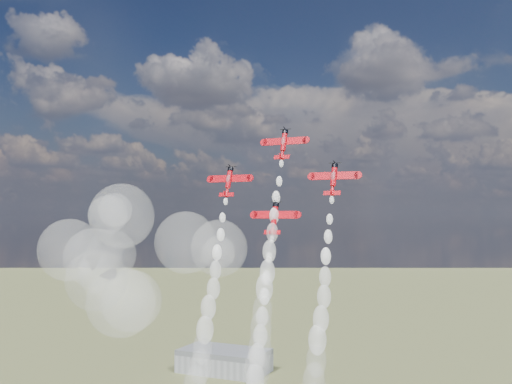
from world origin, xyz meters
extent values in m
cube|color=gray|center=(-120.00, 180.00, 5.00)|extent=(50.00, 28.00, 10.00)
cube|color=#595B60|center=(-120.00, 180.00, 11.50)|extent=(50.00, 28.00, 3.00)
cylinder|color=red|center=(-10.68, 2.55, 109.14)|extent=(1.26, 2.66, 4.84)
cylinder|color=black|center=(-10.68, 3.33, 111.53)|extent=(1.44, 1.65, 1.30)
cube|color=red|center=(-10.68, 2.93, 109.30)|extent=(10.98, 0.75, 1.77)
cube|color=white|center=(-13.65, 3.03, 109.27)|extent=(4.32, 0.18, 0.48)
cube|color=white|center=(-7.71, 3.03, 109.27)|extent=(4.32, 0.18, 0.48)
cube|color=red|center=(-10.68, 1.15, 105.34)|extent=(3.96, 0.41, 0.97)
cube|color=red|center=(-10.68, 0.45, 105.38)|extent=(0.13, 1.82, 1.59)
ellipsoid|color=silver|center=(-10.68, 2.05, 109.21)|extent=(0.99, 1.53, 2.40)
cone|color=red|center=(-10.68, 1.46, 105.99)|extent=(1.26, 1.93, 2.62)
cylinder|color=red|center=(-23.97, -0.36, 100.31)|extent=(1.26, 2.66, 4.84)
cylinder|color=black|center=(-23.97, 0.43, 102.70)|extent=(1.44, 1.65, 1.30)
cube|color=red|center=(-23.97, 0.02, 100.47)|extent=(10.98, 0.75, 1.77)
cube|color=white|center=(-26.94, 0.13, 100.43)|extent=(4.32, 0.18, 0.48)
cube|color=white|center=(-21.00, 0.13, 100.43)|extent=(4.32, 0.18, 0.48)
cube|color=red|center=(-23.97, -1.75, 96.50)|extent=(3.96, 0.41, 0.97)
cube|color=red|center=(-23.97, -2.45, 96.54)|extent=(0.13, 1.82, 1.59)
ellipsoid|color=silver|center=(-23.97, -0.86, 100.38)|extent=(0.99, 1.53, 2.40)
cone|color=red|center=(-23.97, -1.44, 97.16)|extent=(1.26, 1.93, 2.62)
cylinder|color=red|center=(2.60, -0.36, 100.31)|extent=(1.26, 2.66, 4.84)
cylinder|color=black|center=(2.60, 0.43, 102.70)|extent=(1.44, 1.65, 1.30)
cube|color=red|center=(2.60, 0.02, 100.47)|extent=(10.98, 0.75, 1.77)
cube|color=white|center=(-0.37, 0.13, 100.43)|extent=(4.32, 0.18, 0.48)
cube|color=white|center=(5.57, 0.13, 100.43)|extent=(4.32, 0.18, 0.48)
cube|color=red|center=(2.60, -1.75, 96.50)|extent=(3.96, 0.41, 0.97)
cube|color=red|center=(2.60, -2.45, 96.54)|extent=(0.13, 1.82, 1.59)
ellipsoid|color=silver|center=(2.60, -0.86, 100.38)|extent=(0.99, 1.53, 2.40)
cone|color=red|center=(2.60, -1.44, 97.16)|extent=(1.26, 1.93, 2.62)
cylinder|color=red|center=(-10.68, -3.27, 91.48)|extent=(1.26, 2.66, 4.84)
cylinder|color=black|center=(-10.68, -2.48, 93.87)|extent=(1.44, 1.65, 1.30)
cube|color=red|center=(-10.68, -2.88, 91.63)|extent=(10.98, 0.75, 1.77)
cube|color=white|center=(-13.65, -2.78, 91.60)|extent=(4.32, 0.18, 0.48)
cube|color=white|center=(-7.71, -2.78, 91.60)|extent=(4.32, 0.18, 0.48)
cube|color=red|center=(-10.68, -4.66, 87.67)|extent=(3.96, 0.41, 0.97)
cube|color=red|center=(-10.68, -5.36, 87.71)|extent=(0.13, 1.82, 1.59)
ellipsoid|color=silver|center=(-10.68, -3.76, 91.54)|extent=(0.99, 1.53, 2.40)
cone|color=red|center=(-10.68, -4.35, 88.33)|extent=(1.26, 1.93, 2.62)
sphere|color=white|center=(-10.65, 0.80, 103.76)|extent=(1.02, 1.02, 1.01)
sphere|color=white|center=(-10.60, -0.65, 99.48)|extent=(1.40, 1.40, 1.40)
sphere|color=white|center=(-10.81, -2.03, 95.66)|extent=(1.78, 1.78, 1.78)
sphere|color=white|center=(-10.87, -3.04, 91.42)|extent=(2.16, 2.16, 2.16)
sphere|color=white|center=(-10.75, -4.49, 87.59)|extent=(2.55, 2.55, 2.55)
sphere|color=white|center=(-10.93, -5.76, 83.36)|extent=(2.93, 2.93, 2.93)
sphere|color=white|center=(-10.85, -7.03, 78.77)|extent=(3.32, 3.32, 3.31)
sphere|color=white|center=(-10.91, -8.52, 75.41)|extent=(3.70, 3.70, 3.70)
sphere|color=white|center=(-10.76, -9.97, 70.77)|extent=(4.08, 4.08, 4.08)
sphere|color=white|center=(-10.54, -11.24, 67.12)|extent=(4.46, 4.46, 4.47)
sphere|color=white|center=(-10.20, -12.60, 62.86)|extent=(4.85, 4.85, 4.85)
sphere|color=white|center=(-10.19, -14.05, 59.26)|extent=(5.23, 5.23, 5.23)
sphere|color=white|center=(-23.91, -2.27, 94.84)|extent=(1.02, 1.01, 1.01)
sphere|color=white|center=(-24.11, -3.49, 90.94)|extent=(1.40, 1.40, 1.40)
sphere|color=white|center=(-23.96, -4.63, 86.92)|extent=(1.78, 1.78, 1.78)
sphere|color=white|center=(-24.08, -6.20, 82.82)|extent=(2.16, 2.16, 2.16)
sphere|color=white|center=(-23.82, -7.41, 78.78)|extent=(2.55, 2.55, 2.55)
sphere|color=white|center=(-23.66, -8.68, 74.69)|extent=(2.93, 2.93, 2.93)
sphere|color=white|center=(-23.87, -10.63, 70.65)|extent=(3.31, 3.32, 3.31)
sphere|color=white|center=(-24.03, -11.90, 65.83)|extent=(3.70, 3.70, 3.70)
sphere|color=white|center=(-24.27, -12.55, 61.86)|extent=(4.08, 4.08, 4.08)
sphere|color=white|center=(-23.53, -14.64, 58.38)|extent=(4.47, 4.46, 4.47)
sphere|color=white|center=(2.64, -2.08, 94.98)|extent=(1.01, 1.01, 1.01)
sphere|color=white|center=(2.59, -3.56, 90.69)|extent=(1.40, 1.40, 1.40)
sphere|color=white|center=(2.69, -4.94, 86.90)|extent=(1.78, 1.78, 1.78)
sphere|color=white|center=(2.49, -6.02, 82.72)|extent=(2.17, 2.16, 2.16)
sphere|color=white|center=(2.89, -7.81, 78.45)|extent=(2.55, 2.55, 2.55)
sphere|color=white|center=(2.88, -8.53, 74.42)|extent=(2.93, 2.93, 2.93)
sphere|color=white|center=(2.84, -10.55, 69.99)|extent=(3.32, 3.32, 3.31)
sphere|color=white|center=(2.38, -11.51, 65.89)|extent=(3.70, 3.70, 3.70)
sphere|color=white|center=(2.50, -12.52, 61.89)|extent=(4.08, 4.08, 4.08)
sphere|color=white|center=(2.41, -13.71, 57.86)|extent=(4.46, 4.46, 4.47)
sphere|color=white|center=(-10.65, -5.01, 86.06)|extent=(1.02, 1.02, 1.01)
sphere|color=white|center=(-10.65, -6.57, 82.04)|extent=(1.40, 1.40, 1.40)
sphere|color=white|center=(-10.81, -7.82, 77.71)|extent=(1.78, 1.78, 1.78)
sphere|color=white|center=(-10.63, -9.11, 73.69)|extent=(2.16, 2.16, 2.16)
sphere|color=white|center=(-10.66, -10.30, 69.50)|extent=(2.55, 2.55, 2.55)
sphere|color=white|center=(-10.40, -11.86, 65.63)|extent=(2.93, 2.93, 2.93)
sphere|color=white|center=(-10.45, -13.37, 61.56)|extent=(3.32, 3.32, 3.31)
sphere|color=white|center=(-10.47, -14.35, 57.23)|extent=(3.70, 3.70, 3.70)
sphere|color=white|center=(-67.12, 14.17, 65.74)|extent=(20.48, 20.48, 20.48)
sphere|color=white|center=(-43.84, 31.63, 81.32)|extent=(17.43, 17.43, 17.43)
sphere|color=white|center=(-82.31, 28.73, 78.50)|extent=(16.16, 16.16, 16.16)
sphere|color=white|center=(-85.61, 34.83, 93.09)|extent=(11.47, 11.47, 11.47)
sphere|color=white|center=(-86.56, 13.78, 80.63)|extent=(19.26, 19.26, 19.26)
sphere|color=white|center=(-44.95, 33.06, 79.82)|extent=(10.39, 10.39, 10.39)
sphere|color=white|center=(-90.75, 31.45, 69.29)|extent=(20.66, 20.66, 20.66)
sphere|color=white|center=(-49.73, 21.80, 83.34)|extent=(18.36, 18.36, 18.36)
sphere|color=white|center=(-75.50, 13.17, 73.97)|extent=(11.70, 11.70, 11.70)
sphere|color=white|center=(-76.61, 26.56, 91.09)|extent=(20.87, 20.87, 20.87)
sphere|color=white|center=(-88.27, 26.81, 77.41)|extent=(19.15, 19.15, 19.15)
sphere|color=white|center=(-68.12, 20.33, 65.37)|extent=(18.68, 18.68, 18.68)
sphere|color=white|center=(-78.50, 21.87, 91.52)|extent=(12.27, 12.27, 12.27)
camera|label=1|loc=(42.90, -129.92, 92.07)|focal=42.00mm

